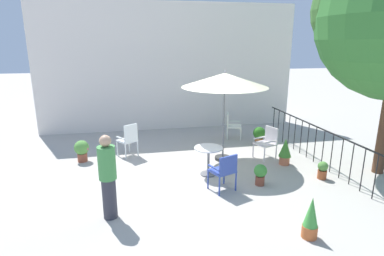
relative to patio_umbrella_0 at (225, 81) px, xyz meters
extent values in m
plane|color=#B0A99E|center=(-0.97, -0.86, -2.21)|extent=(60.00, 60.00, 0.00)
cube|color=silver|center=(-0.97, 3.69, 0.09)|extent=(9.48, 0.30, 4.59)
cube|color=black|center=(2.40, -0.86, -1.21)|extent=(0.03, 5.80, 0.03)
cylinder|color=black|center=(2.40, -2.86, -1.71)|extent=(0.02, 0.02, 1.00)
cylinder|color=black|center=(2.40, -2.49, -1.71)|extent=(0.02, 0.02, 1.00)
cylinder|color=black|center=(2.40, -2.13, -1.71)|extent=(0.02, 0.02, 1.00)
cylinder|color=black|center=(2.40, -1.77, -1.71)|extent=(0.02, 0.02, 1.00)
cylinder|color=black|center=(2.40, -1.41, -1.71)|extent=(0.02, 0.02, 1.00)
cylinder|color=black|center=(2.40, -1.04, -1.71)|extent=(0.02, 0.02, 1.00)
cylinder|color=black|center=(2.40, -0.68, -1.71)|extent=(0.02, 0.02, 1.00)
cylinder|color=black|center=(2.40, -0.32, -1.71)|extent=(0.02, 0.02, 1.00)
cylinder|color=black|center=(2.40, 0.04, -1.71)|extent=(0.02, 0.02, 1.00)
cylinder|color=black|center=(2.40, 0.41, -1.71)|extent=(0.02, 0.02, 1.00)
cylinder|color=black|center=(2.40, 0.77, -1.71)|extent=(0.02, 0.02, 1.00)
cylinder|color=black|center=(2.40, 1.13, -1.71)|extent=(0.02, 0.02, 1.00)
cylinder|color=black|center=(2.40, 1.49, -1.71)|extent=(0.02, 0.02, 1.00)
cylinder|color=black|center=(2.40, 1.86, -1.71)|extent=(0.02, 0.02, 1.00)
sphere|color=#3A692C|center=(2.84, -1.09, 1.71)|extent=(2.07, 2.07, 2.07)
cylinder|color=#2D2D2D|center=(0.00, 0.00, -2.17)|extent=(0.44, 0.44, 0.08)
cylinder|color=slate|center=(0.00, 0.00, -1.00)|extent=(0.04, 0.04, 2.41)
cone|color=beige|center=(0.00, 0.00, 0.02)|extent=(2.30, 2.30, 0.37)
sphere|color=slate|center=(0.00, 0.00, 0.23)|extent=(0.06, 0.06, 0.06)
cylinder|color=silver|center=(-0.66, -0.94, -1.51)|extent=(0.70, 0.70, 0.02)
cylinder|color=slate|center=(-0.66, -0.94, -1.86)|extent=(0.06, 0.06, 0.69)
cylinder|color=slate|center=(-0.66, -0.94, -2.19)|extent=(0.39, 0.39, 0.03)
cube|color=white|center=(1.19, -0.14, -1.78)|extent=(0.62, 0.62, 0.04)
cube|color=white|center=(1.40, -0.07, -1.54)|extent=(0.19, 0.45, 0.44)
cube|color=white|center=(1.11, 0.07, -1.66)|extent=(0.42, 0.18, 0.03)
cube|color=white|center=(1.26, -0.36, -1.66)|extent=(0.42, 0.18, 0.03)
cylinder|color=white|center=(0.90, 0.00, -2.00)|extent=(0.04, 0.04, 0.41)
cylinder|color=white|center=(1.05, -0.43, -2.00)|extent=(0.04, 0.04, 0.41)
cylinder|color=white|center=(1.32, 0.15, -2.00)|extent=(0.04, 0.04, 0.41)
cylinder|color=white|center=(1.47, -0.28, -2.00)|extent=(0.04, 0.04, 0.41)
cube|color=white|center=(-2.62, 0.84, -1.75)|extent=(0.63, 0.64, 0.04)
cube|color=white|center=(-2.50, 0.67, -1.48)|extent=(0.38, 0.28, 0.50)
cube|color=white|center=(-2.45, 0.96, -1.63)|extent=(0.27, 0.37, 0.03)
cube|color=white|center=(-2.79, 0.73, -1.63)|extent=(0.27, 0.37, 0.03)
cylinder|color=white|center=(-2.57, 1.14, -1.99)|extent=(0.04, 0.04, 0.44)
cylinder|color=white|center=(-2.91, 0.90, -1.99)|extent=(0.04, 0.04, 0.44)
cylinder|color=white|center=(-2.33, 0.79, -1.99)|extent=(0.04, 0.04, 0.44)
cylinder|color=white|center=(-2.67, 0.55, -1.99)|extent=(0.04, 0.04, 0.44)
cube|color=#30469E|center=(-0.57, -1.81, -1.76)|extent=(0.62, 0.60, 0.04)
cube|color=#30469E|center=(-0.50, -2.00, -1.54)|extent=(0.45, 0.21, 0.39)
cube|color=#30469E|center=(-0.36, -1.72, -1.64)|extent=(0.19, 0.39, 0.03)
cube|color=#30469E|center=(-0.78, -1.89, -1.64)|extent=(0.19, 0.39, 0.03)
cylinder|color=#30469E|center=(-0.43, -1.53, -1.99)|extent=(0.04, 0.04, 0.43)
cylinder|color=#30469E|center=(-0.86, -1.69, -1.99)|extent=(0.04, 0.04, 0.43)
cylinder|color=#30469E|center=(-0.28, -1.92, -1.99)|extent=(0.04, 0.04, 0.43)
cylinder|color=#30469E|center=(-0.71, -2.08, -1.99)|extent=(0.04, 0.04, 0.43)
cube|color=white|center=(0.96, 1.87, -1.78)|extent=(0.61, 0.62, 0.04)
cube|color=white|center=(0.75, 1.94, -1.55)|extent=(0.18, 0.46, 0.42)
cube|color=white|center=(0.90, 1.65, -1.66)|extent=(0.43, 0.17, 0.03)
cube|color=white|center=(1.03, 2.09, -1.66)|extent=(0.43, 0.17, 0.03)
cylinder|color=white|center=(1.11, 1.59, -2.00)|extent=(0.04, 0.04, 0.41)
cylinder|color=white|center=(1.25, 2.03, -2.00)|extent=(0.04, 0.04, 0.41)
cylinder|color=white|center=(0.68, 1.72, -2.00)|extent=(0.04, 0.04, 0.41)
cylinder|color=white|center=(0.82, 2.16, -2.00)|extent=(0.04, 0.04, 0.41)
cylinder|color=#A34E28|center=(1.97, -1.73, -2.10)|extent=(0.21, 0.21, 0.22)
cylinder|color=#382819|center=(1.97, -1.73, -2.00)|extent=(0.19, 0.19, 0.02)
sphere|color=#538B3B|center=(1.97, -1.73, -1.89)|extent=(0.24, 0.24, 0.24)
cylinder|color=#BC5E2F|center=(0.36, -3.81, -2.10)|extent=(0.26, 0.26, 0.22)
cylinder|color=#382819|center=(0.36, -3.81, -2.00)|extent=(0.23, 0.23, 0.02)
cone|color=green|center=(0.36, -3.81, -1.73)|extent=(0.24, 0.24, 0.52)
cylinder|color=brown|center=(-3.84, 0.63, -2.09)|extent=(0.26, 0.26, 0.23)
cylinder|color=#382819|center=(-3.84, 0.63, -1.99)|extent=(0.23, 0.23, 0.02)
sphere|color=#55943E|center=(-3.84, 0.63, -1.81)|extent=(0.40, 0.40, 0.40)
sphere|color=#E1366B|center=(-3.72, 0.64, -1.75)|extent=(0.12, 0.12, 0.12)
sphere|color=#E1366B|center=(-3.70, 0.55, -1.83)|extent=(0.08, 0.08, 0.08)
sphere|color=#E1366B|center=(-3.99, 0.58, -1.79)|extent=(0.09, 0.09, 0.09)
sphere|color=#E1366B|center=(-3.77, 0.71, -1.83)|extent=(0.08, 0.08, 0.08)
cylinder|color=brown|center=(0.36, -1.75, -2.09)|extent=(0.21, 0.21, 0.22)
cylinder|color=#382819|center=(0.36, -1.75, -1.99)|extent=(0.18, 0.18, 0.02)
sphere|color=#3E8D36|center=(0.36, -1.75, -1.86)|extent=(0.30, 0.30, 0.30)
cylinder|color=#B46132|center=(1.58, 1.18, -2.12)|extent=(0.26, 0.26, 0.18)
cylinder|color=#382819|center=(1.58, 1.18, -2.04)|extent=(0.23, 0.23, 0.02)
sphere|color=#27651C|center=(1.58, 1.18, -1.86)|extent=(0.40, 0.40, 0.40)
cylinder|color=#C46B48|center=(1.52, -0.69, -2.09)|extent=(0.27, 0.27, 0.23)
cylinder|color=#382819|center=(1.52, -0.69, -1.99)|extent=(0.24, 0.24, 0.02)
cone|color=#3E7E2B|center=(1.52, -0.69, -1.73)|extent=(0.33, 0.33, 0.49)
cylinder|color=#33333D|center=(-2.95, -2.49, -1.82)|extent=(0.26, 0.26, 0.78)
cylinder|color=#438F47|center=(-2.95, -2.49, -1.12)|extent=(0.38, 0.38, 0.62)
sphere|color=tan|center=(-2.95, -2.49, -0.70)|extent=(0.21, 0.21, 0.21)
camera|label=1|loc=(-2.49, -7.94, 0.96)|focal=29.30mm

